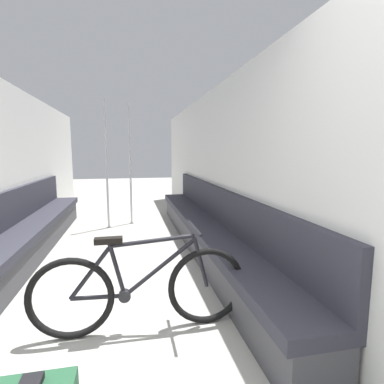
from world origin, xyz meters
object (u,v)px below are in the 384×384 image
(grab_pole_far, at_px, (130,166))
(grab_pole_near, at_px, (107,167))
(bench_seat_row_left, at_px, (19,242))
(bench_seat_row_right, at_px, (207,231))
(bicycle, at_px, (141,289))

(grab_pole_far, bearing_deg, grab_pole_near, -148.65)
(grab_pole_near, relative_size, grab_pole_far, 1.00)
(bench_seat_row_left, bearing_deg, grab_pole_near, 60.21)
(grab_pole_near, bearing_deg, bench_seat_row_left, -119.79)
(bench_seat_row_right, xyz_separation_m, grab_pole_near, (-1.41, 1.64, 0.82))
(grab_pole_near, height_order, grab_pole_far, same)
(bench_seat_row_right, height_order, grab_pole_far, grab_pole_far)
(bench_seat_row_right, relative_size, grab_pole_far, 2.31)
(bench_seat_row_left, bearing_deg, bench_seat_row_right, 0.00)
(bench_seat_row_right, xyz_separation_m, bicycle, (-0.96, -1.68, 0.05))
(bicycle, height_order, grab_pole_near, grab_pole_near)
(bicycle, relative_size, grab_pole_far, 0.73)
(bench_seat_row_right, relative_size, grab_pole_near, 2.31)
(bench_seat_row_left, distance_m, grab_pole_far, 2.47)
(bicycle, bearing_deg, bench_seat_row_right, 67.68)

